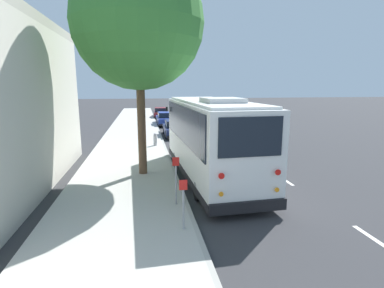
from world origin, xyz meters
TOP-DOWN VIEW (x-y plane):
  - ground_plane at (0.00, 0.00)m, footprint 160.00×160.00m
  - sidewalk_slab at (0.00, 3.93)m, footprint 80.00×4.34m
  - curb_strip at (0.00, 1.69)m, footprint 80.00×0.14m
  - shuttle_bus at (0.50, 0.20)m, footprint 8.76×3.04m
  - parked_sedan_navy at (11.81, 0.54)m, footprint 4.13×1.72m
  - parked_sedan_blue at (18.63, 0.73)m, footprint 4.25×1.83m
  - parked_sedan_maroon at (25.70, 0.73)m, footprint 4.22×1.98m
  - street_tree at (1.43, 3.10)m, footprint 5.39×5.39m
  - sign_post_near at (-4.27, 2.04)m, footprint 0.06×0.22m
  - sign_post_far at (-2.51, 2.04)m, footprint 0.06×0.22m
  - fire_hydrant at (7.48, 2.29)m, footprint 0.22×0.22m
  - lane_stripe_mid at (0.18, -2.92)m, footprint 2.40×0.14m
  - lane_stripe_ahead at (6.18, -2.92)m, footprint 2.40×0.14m

SIDE VIEW (x-z plane):
  - ground_plane at x=0.00m, z-range 0.00..0.00m
  - lane_stripe_mid at x=0.18m, z-range 0.00..0.01m
  - lane_stripe_ahead at x=6.18m, z-range 0.00..0.01m
  - sidewalk_slab at x=0.00m, z-range 0.00..0.15m
  - curb_strip at x=0.00m, z-range 0.00..0.15m
  - fire_hydrant at x=7.48m, z-range 0.15..0.96m
  - parked_sedan_maroon at x=25.70m, z-range -0.05..1.21m
  - parked_sedan_navy at x=11.81m, z-range -0.05..1.24m
  - parked_sedan_blue at x=18.63m, z-range -0.05..1.28m
  - sign_post_near at x=-4.27m, z-range 0.17..1.58m
  - sign_post_far at x=-2.51m, z-range 0.17..1.77m
  - shuttle_bus at x=0.50m, z-range 0.12..3.69m
  - street_tree at x=1.43m, z-range 1.93..11.78m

